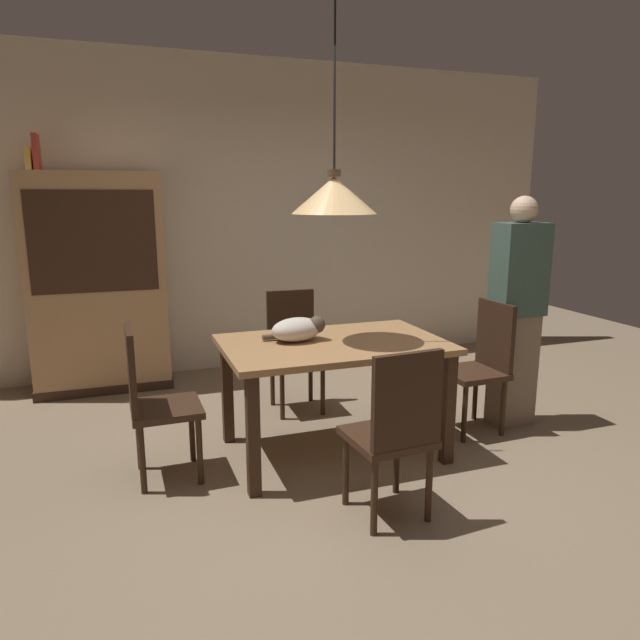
% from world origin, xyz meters
% --- Properties ---
extents(ground, '(10.00, 10.00, 0.00)m').
position_xyz_m(ground, '(0.00, 0.00, 0.00)').
color(ground, '#847056').
extents(back_wall, '(6.40, 0.10, 2.90)m').
position_xyz_m(back_wall, '(0.00, 2.65, 1.45)').
color(back_wall, beige).
rests_on(back_wall, ground).
extents(dining_table, '(1.40, 0.90, 0.75)m').
position_xyz_m(dining_table, '(0.03, 0.45, 0.65)').
color(dining_table, '#A87A4C').
rests_on(dining_table, ground).
extents(chair_near_front, '(0.43, 0.43, 0.93)m').
position_xyz_m(chair_near_front, '(0.04, -0.42, 0.51)').
color(chair_near_front, '#382316').
rests_on(chair_near_front, ground).
extents(chair_far_back, '(0.41, 0.41, 0.93)m').
position_xyz_m(chair_far_back, '(0.03, 1.33, 0.51)').
color(chair_far_back, '#382316').
rests_on(chair_far_back, ground).
extents(chair_left_side, '(0.41, 0.41, 0.93)m').
position_xyz_m(chair_left_side, '(-1.10, 0.45, 0.51)').
color(chair_left_side, '#382316').
rests_on(chair_left_side, ground).
extents(chair_right_side, '(0.41, 0.41, 0.93)m').
position_xyz_m(chair_right_side, '(1.16, 0.46, 0.51)').
color(chair_right_side, '#382316').
rests_on(chair_right_side, ground).
extents(cat_sleeping, '(0.40, 0.28, 0.16)m').
position_xyz_m(cat_sleeping, '(-0.17, 0.55, 0.83)').
color(cat_sleeping, beige).
rests_on(cat_sleeping, dining_table).
extents(pendant_lamp, '(0.52, 0.52, 1.30)m').
position_xyz_m(pendant_lamp, '(0.03, 0.45, 1.66)').
color(pendant_lamp, '#E5B775').
extents(hutch_bookcase, '(1.12, 0.45, 1.85)m').
position_xyz_m(hutch_bookcase, '(-1.40, 2.32, 0.89)').
color(hutch_bookcase, tan).
rests_on(hutch_bookcase, ground).
extents(book_yellow_short, '(0.04, 0.20, 0.18)m').
position_xyz_m(book_yellow_short, '(-1.83, 2.32, 1.94)').
color(book_yellow_short, gold).
rests_on(book_yellow_short, hutch_bookcase).
extents(book_red_tall, '(0.04, 0.22, 0.28)m').
position_xyz_m(book_red_tall, '(-1.77, 2.32, 1.99)').
color(book_red_tall, '#B73833').
rests_on(book_red_tall, hutch_bookcase).
extents(person_standing, '(0.36, 0.22, 1.66)m').
position_xyz_m(person_standing, '(1.44, 0.48, 0.84)').
color(person_standing, '#84705B').
rests_on(person_standing, ground).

